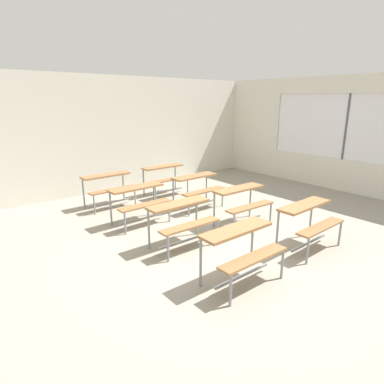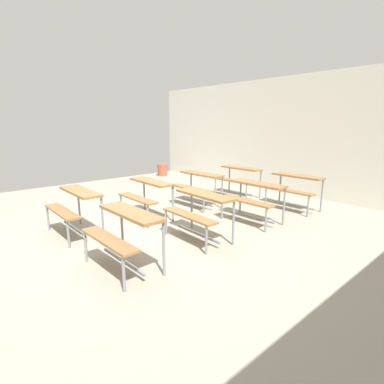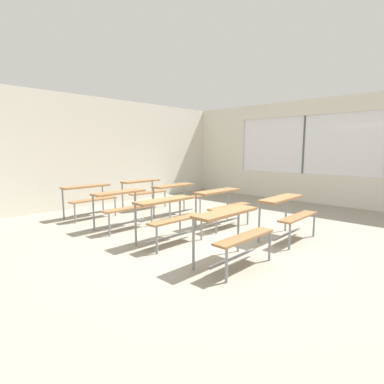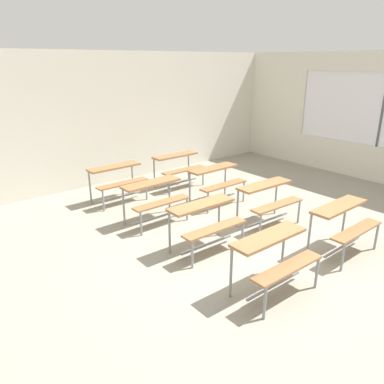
{
  "view_description": "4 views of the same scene",
  "coord_description": "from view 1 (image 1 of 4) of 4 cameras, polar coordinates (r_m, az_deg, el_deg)",
  "views": [
    {
      "loc": [
        -3.51,
        -3.53,
        2.38
      ],
      "look_at": [
        0.26,
        1.08,
        0.67
      ],
      "focal_mm": 30.06,
      "sensor_mm": 36.0,
      "label": 1
    },
    {
      "loc": [
        4.31,
        -2.67,
        1.82
      ],
      "look_at": [
        -0.34,
        1.46,
        0.4
      ],
      "focal_mm": 28.06,
      "sensor_mm": 36.0,
      "label": 2
    },
    {
      "loc": [
        -3.8,
        -3.3,
        1.6
      ],
      "look_at": [
        0.66,
        0.96,
        0.7
      ],
      "focal_mm": 28.0,
      "sensor_mm": 36.0,
      "label": 3
    },
    {
      "loc": [
        -3.91,
        -3.45,
        2.79
      ],
      "look_at": [
        0.05,
        1.41,
        0.56
      ],
      "focal_mm": 34.72,
      "sensor_mm": 36.0,
      "label": 4
    }
  ],
  "objects": [
    {
      "name": "desk_bench_r0c1",
      "position": [
        5.57,
        20.15,
        -4.03
      ],
      "size": [
        1.11,
        0.6,
        0.74
      ],
      "rotation": [
        0.0,
        0.0,
        0.01
      ],
      "color": "olive",
      "rests_on": "ground"
    },
    {
      "name": "wall_right",
      "position": [
        9.22,
        29.08,
        8.22
      ],
      "size": [
        0.12,
        9.0,
        3.0
      ],
      "color": "silver",
      "rests_on": "ground"
    },
    {
      "name": "ground",
      "position": [
        5.53,
        5.06,
        -9.81
      ],
      "size": [
        10.0,
        9.0,
        0.05
      ],
      "primitive_type": "cube",
      "color": "gray"
    },
    {
      "name": "desk_bench_r1c1",
      "position": [
        6.27,
        8.94,
        -1.02
      ],
      "size": [
        1.12,
        0.63,
        0.74
      ],
      "rotation": [
        0.0,
        0.0,
        -0.04
      ],
      "color": "olive",
      "rests_on": "ground"
    },
    {
      "name": "desk_bench_r0c0",
      "position": [
        4.33,
        8.86,
        -8.99
      ],
      "size": [
        1.11,
        0.6,
        0.74
      ],
      "rotation": [
        0.0,
        0.0,
        -0.01
      ],
      "color": "olive",
      "rests_on": "ground"
    },
    {
      "name": "wall_back",
      "position": [
        8.81,
        -15.83,
        9.69
      ],
      "size": [
        10.0,
        0.12,
        3.0
      ],
      "primitive_type": "cube",
      "color": "silver",
      "rests_on": "ground"
    },
    {
      "name": "desk_bench_r3c1",
      "position": [
        8.3,
        -4.79,
        3.32
      ],
      "size": [
        1.1,
        0.6,
        0.74
      ],
      "rotation": [
        0.0,
        0.0,
        -0.01
      ],
      "color": "olive",
      "rests_on": "ground"
    },
    {
      "name": "desk_bench_r1c0",
      "position": [
        5.3,
        -1.72,
        -4.04
      ],
      "size": [
        1.11,
        0.61,
        0.74
      ],
      "rotation": [
        0.0,
        0.0,
        -0.02
      ],
      "color": "olive",
      "rests_on": "ground"
    },
    {
      "name": "desk_bench_r2c0",
      "position": [
        6.37,
        -9.33,
        -0.77
      ],
      "size": [
        1.11,
        0.61,
        0.74
      ],
      "rotation": [
        0.0,
        0.0,
        0.01
      ],
      "color": "olive",
      "rests_on": "ground"
    },
    {
      "name": "desk_bench_r2c1",
      "position": [
        7.22,
        1.0,
        1.44
      ],
      "size": [
        1.11,
        0.6,
        0.74
      ],
      "rotation": [
        0.0,
        0.0,
        0.01
      ],
      "color": "olive",
      "rests_on": "ground"
    },
    {
      "name": "desk_bench_r3c0",
      "position": [
        7.56,
        -14.62,
        1.6
      ],
      "size": [
        1.11,
        0.61,
        0.74
      ],
      "rotation": [
        0.0,
        0.0,
        0.02
      ],
      "color": "olive",
      "rests_on": "ground"
    }
  ]
}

